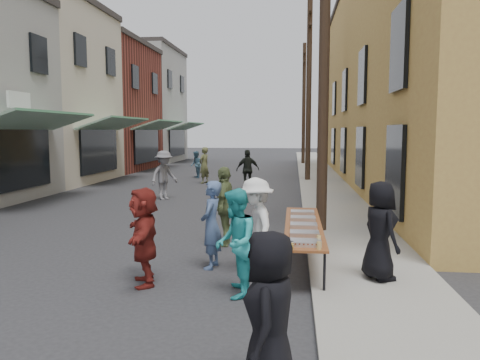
% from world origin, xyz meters
% --- Properties ---
extents(ground, '(120.00, 120.00, 0.00)m').
position_xyz_m(ground, '(0.00, 0.00, 0.00)').
color(ground, '#28282B').
rests_on(ground, ground).
extents(sidewalk, '(2.20, 60.00, 0.10)m').
position_xyz_m(sidewalk, '(5.00, 15.00, 0.05)').
color(sidewalk, gray).
rests_on(sidewalk, ground).
extents(storefront_row, '(8.00, 37.00, 9.00)m').
position_xyz_m(storefront_row, '(-10.00, 14.96, 4.12)').
color(storefront_row, maroon).
rests_on(storefront_row, ground).
extents(building_ochre, '(10.00, 28.00, 10.00)m').
position_xyz_m(building_ochre, '(11.10, 14.00, 5.00)').
color(building_ochre, '#B98842').
rests_on(building_ochre, ground).
extents(utility_pole_near, '(0.26, 0.26, 9.00)m').
position_xyz_m(utility_pole_near, '(4.30, 3.00, 4.50)').
color(utility_pole_near, '#2D2116').
rests_on(utility_pole_near, ground).
extents(utility_pole_mid, '(0.26, 0.26, 9.00)m').
position_xyz_m(utility_pole_mid, '(4.30, 15.00, 4.50)').
color(utility_pole_mid, '#2D2116').
rests_on(utility_pole_mid, ground).
extents(utility_pole_far, '(0.26, 0.26, 9.00)m').
position_xyz_m(utility_pole_far, '(4.30, 27.00, 4.50)').
color(utility_pole_far, '#2D2116').
rests_on(utility_pole_far, ground).
extents(serving_table, '(0.70, 4.00, 0.75)m').
position_xyz_m(serving_table, '(3.80, 0.33, 0.71)').
color(serving_table, brown).
rests_on(serving_table, ground).
extents(catering_tray_sausage, '(0.50, 0.33, 0.08)m').
position_xyz_m(catering_tray_sausage, '(3.80, -1.32, 0.79)').
color(catering_tray_sausage, maroon).
rests_on(catering_tray_sausage, serving_table).
extents(catering_tray_foil_b, '(0.50, 0.33, 0.08)m').
position_xyz_m(catering_tray_foil_b, '(3.80, -0.67, 0.79)').
color(catering_tray_foil_b, '#B2B2B7').
rests_on(catering_tray_foil_b, serving_table).
extents(catering_tray_buns, '(0.50, 0.33, 0.08)m').
position_xyz_m(catering_tray_buns, '(3.80, 0.03, 0.79)').
color(catering_tray_buns, tan).
rests_on(catering_tray_buns, serving_table).
extents(catering_tray_foil_d, '(0.50, 0.33, 0.08)m').
position_xyz_m(catering_tray_foil_d, '(3.80, 0.73, 0.79)').
color(catering_tray_foil_d, '#B2B2B7').
rests_on(catering_tray_foil_d, serving_table).
extents(catering_tray_buns_end, '(0.50, 0.33, 0.08)m').
position_xyz_m(catering_tray_buns_end, '(3.80, 1.43, 0.79)').
color(catering_tray_buns_end, tan).
rests_on(catering_tray_buns_end, serving_table).
extents(condiment_jar_a, '(0.07, 0.07, 0.08)m').
position_xyz_m(condiment_jar_a, '(3.58, -1.62, 0.79)').
color(condiment_jar_a, '#A57F26').
rests_on(condiment_jar_a, serving_table).
extents(condiment_jar_b, '(0.07, 0.07, 0.08)m').
position_xyz_m(condiment_jar_b, '(3.58, -1.52, 0.79)').
color(condiment_jar_b, '#A57F26').
rests_on(condiment_jar_b, serving_table).
extents(condiment_jar_c, '(0.07, 0.07, 0.08)m').
position_xyz_m(condiment_jar_c, '(3.58, -1.42, 0.79)').
color(condiment_jar_c, '#A57F26').
rests_on(condiment_jar_c, serving_table).
extents(cup_stack, '(0.08, 0.08, 0.12)m').
position_xyz_m(cup_stack, '(4.00, -1.57, 0.81)').
color(cup_stack, tan).
rests_on(cup_stack, serving_table).
extents(guest_front_a, '(0.57, 0.83, 1.65)m').
position_xyz_m(guest_front_a, '(3.39, -4.43, 0.82)').
color(guest_front_a, black).
rests_on(guest_front_a, ground).
extents(guest_front_b, '(0.45, 0.64, 1.64)m').
position_xyz_m(guest_front_b, '(2.09, -0.24, 0.82)').
color(guest_front_b, '#465E88').
rests_on(guest_front_b, ground).
extents(guest_front_c, '(0.69, 0.86, 1.68)m').
position_xyz_m(guest_front_c, '(2.72, -1.66, 0.84)').
color(guest_front_c, '#2AACAF').
rests_on(guest_front_c, ground).
extents(guest_front_d, '(0.97, 1.27, 1.74)m').
position_xyz_m(guest_front_d, '(2.94, -0.51, 0.87)').
color(guest_front_d, white).
rests_on(guest_front_d, ground).
extents(guest_front_e, '(0.47, 1.05, 1.77)m').
position_xyz_m(guest_front_e, '(2.08, 1.52, 0.89)').
color(guest_front_e, '#5F6E40').
rests_on(guest_front_e, ground).
extents(guest_queue_back, '(0.95, 1.59, 1.64)m').
position_xyz_m(guest_queue_back, '(1.14, -1.28, 0.82)').
color(guest_queue_back, maroon).
rests_on(guest_queue_back, ground).
extents(server, '(0.79, 0.94, 1.64)m').
position_xyz_m(server, '(5.03, -0.87, 0.92)').
color(server, black).
rests_on(server, sidewalk).
extents(passerby_left, '(1.22, 1.35, 1.82)m').
position_xyz_m(passerby_left, '(-1.18, 8.15, 0.91)').
color(passerby_left, slate).
rests_on(passerby_left, ground).
extents(passerby_mid, '(1.10, 0.73, 1.74)m').
position_xyz_m(passerby_mid, '(1.61, 11.52, 0.87)').
color(passerby_mid, black).
rests_on(passerby_mid, ground).
extents(passerby_right, '(0.67, 0.77, 1.77)m').
position_xyz_m(passerby_right, '(-0.73, 13.62, 0.88)').
color(passerby_right, brown).
rests_on(passerby_right, ground).
extents(passerby_far, '(0.77, 0.86, 1.46)m').
position_xyz_m(passerby_far, '(-1.64, 16.05, 0.73)').
color(passerby_far, '#466F87').
rests_on(passerby_far, ground).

